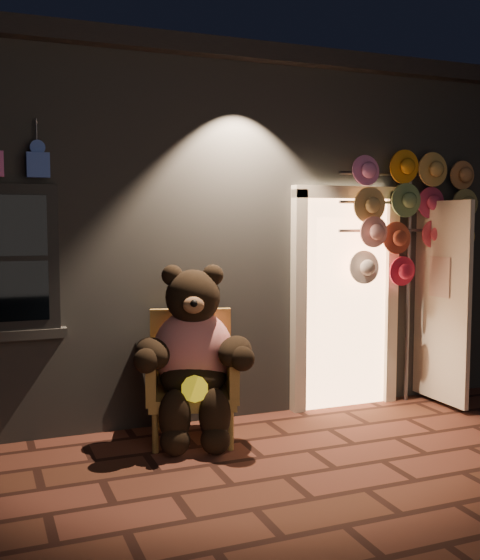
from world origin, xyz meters
TOP-DOWN VIEW (x-y plane):
  - ground at (0.00, 0.00)m, footprint 60.00×60.00m
  - shop_building at (0.00, 3.99)m, footprint 7.30×5.95m
  - wicker_armchair at (-0.36, 1.11)m, footprint 0.89×0.84m
  - teddy_bear at (-0.38, 0.97)m, footprint 1.04×0.94m
  - hat_rack at (2.00, 1.28)m, footprint 1.55×0.22m

SIDE VIEW (x-z plane):
  - ground at x=0.00m, z-range 0.00..0.00m
  - wicker_armchair at x=-0.36m, z-range 0.00..1.08m
  - teddy_bear at x=-0.38m, z-range 0.00..1.48m
  - shop_building at x=0.00m, z-range -0.02..3.49m
  - hat_rack at x=2.00m, z-range 0.67..3.18m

